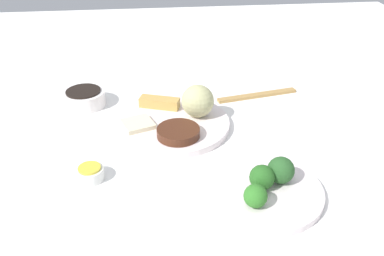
{
  "coord_description": "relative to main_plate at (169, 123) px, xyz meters",
  "views": [
    {
      "loc": [
        0.04,
        0.85,
        0.52
      ],
      "look_at": [
        -0.04,
        0.08,
        0.06
      ],
      "focal_mm": 38.61,
      "sensor_mm": 36.0,
      "label": 1
    }
  ],
  "objects": [
    {
      "name": "broccoli_floret_2",
      "position": [
        -0.13,
        0.32,
        0.03
      ],
      "size": [
        0.04,
        0.04,
        0.04
      ],
      "primitive_type": "sphere",
      "color": "#307426",
      "rests_on": "broccoli_plate"
    },
    {
      "name": "main_plate",
      "position": [
        0.0,
        0.0,
        0.0
      ],
      "size": [
        0.29,
        0.29,
        0.02
      ],
      "primitive_type": "cylinder",
      "color": "white",
      "rests_on": "tabletop"
    },
    {
      "name": "sauce_ramekin_hot_mustard",
      "position": [
        0.17,
        0.19,
        0.0
      ],
      "size": [
        0.05,
        0.05,
        0.02
      ],
      "primitive_type": "cylinder",
      "color": "white",
      "rests_on": "tabletop"
    },
    {
      "name": "broccoli_floret_1",
      "position": [
        -0.2,
        0.25,
        0.03
      ],
      "size": [
        0.05,
        0.05,
        0.05
      ],
      "primitive_type": "sphere",
      "color": "#285726",
      "rests_on": "broccoli_plate"
    },
    {
      "name": "soy_sauce_bowl",
      "position": [
        0.21,
        -0.14,
        0.01
      ],
      "size": [
        0.11,
        0.11,
        0.04
      ],
      "primitive_type": "cylinder",
      "color": "white",
      "rests_on": "tabletop"
    },
    {
      "name": "soy_sauce_bowl_liquid",
      "position": [
        0.21,
        -0.14,
        0.03
      ],
      "size": [
        0.09,
        0.09,
        0.0
      ],
      "primitive_type": "cylinder",
      "color": "black",
      "rests_on": "soy_sauce_bowl"
    },
    {
      "name": "broccoli_floret_0",
      "position": [
        -0.16,
        0.27,
        0.03
      ],
      "size": [
        0.05,
        0.05,
        0.05
      ],
      "primitive_type": "sphere",
      "color": "#276021",
      "rests_on": "broccoli_plate"
    },
    {
      "name": "sauce_ramekin_hot_mustard_liquid",
      "position": [
        0.17,
        0.19,
        0.02
      ],
      "size": [
        0.04,
        0.04,
        0.0
      ],
      "primitive_type": "cylinder",
      "color": "gold",
      "rests_on": "sauce_ramekin_hot_mustard"
    },
    {
      "name": "tabletop",
      "position": [
        -0.0,
        0.0,
        -0.02
      ],
      "size": [
        2.2,
        2.2,
        0.02
      ],
      "primitive_type": "cube",
      "color": "white",
      "rests_on": "ground"
    },
    {
      "name": "crab_rangoon_wonton",
      "position": [
        0.07,
        0.02,
        0.01
      ],
      "size": [
        0.08,
        0.08,
        0.01
      ],
      "primitive_type": "cube",
      "rotation": [
        0.0,
        0.0,
        0.35
      ],
      "color": "beige",
      "rests_on": "main_plate"
    },
    {
      "name": "spring_roll",
      "position": [
        0.02,
        -0.07,
        0.02
      ],
      "size": [
        0.1,
        0.06,
        0.02
      ],
      "primitive_type": "cube",
      "rotation": [
        0.0,
        0.0,
        2.8
      ],
      "color": "tan",
      "rests_on": "main_plate"
    },
    {
      "name": "chopsticks_pair",
      "position": [
        -0.25,
        -0.13,
        -0.0
      ],
      "size": [
        0.23,
        0.06,
        0.01
      ],
      "primitive_type": "cube",
      "rotation": [
        0.0,
        0.0,
        0.2
      ],
      "color": "#AE8449",
      "rests_on": "tabletop"
    },
    {
      "name": "broccoli_plate",
      "position": [
        -0.16,
        0.27,
        -0.0
      ],
      "size": [
        0.23,
        0.23,
        0.01
      ],
      "primitive_type": "cylinder",
      "color": "white",
      "rests_on": "tabletop"
    },
    {
      "name": "rice_scoop",
      "position": [
        -0.07,
        -0.02,
        0.05
      ],
      "size": [
        0.08,
        0.08,
        0.08
      ],
      "primitive_type": "sphere",
      "color": "#BBB980",
      "rests_on": "main_plate"
    },
    {
      "name": "stir_fry_heap",
      "position": [
        -0.02,
        0.07,
        0.02
      ],
      "size": [
        0.1,
        0.1,
        0.02
      ],
      "primitive_type": "cylinder",
      "color": "#482414",
      "rests_on": "main_plate"
    }
  ]
}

